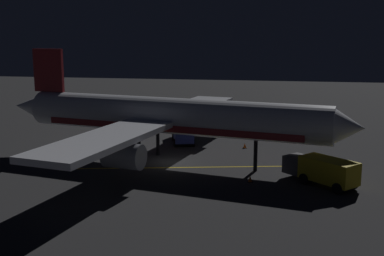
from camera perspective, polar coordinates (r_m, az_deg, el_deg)
The scene contains 8 objects.
ground_plane at distance 47.13m, azimuth -2.40°, elevation -4.22°, with size 180.00×180.00×0.20m, color #2E2E30.
apron_guide_stripe at distance 45.38m, azimuth 2.24°, elevation -4.67°, with size 0.24×26.79×0.01m, color gold.
airliner at distance 46.41m, azimuth -3.12°, elevation 1.26°, with size 35.41×36.45×10.89m.
baggage_truck at distance 41.20m, azimuth 15.26°, elevation -4.92°, with size 5.87×6.23×2.32m.
catering_truck at distance 55.63m, azimuth -1.13°, elevation -0.51°, with size 6.79×3.84×2.22m.
ground_crew_worker at distance 41.29m, azimuth 13.37°, elevation -5.28°, with size 0.40×0.40×1.74m.
traffic_cone_near_left at distance 53.23m, azimuth 6.31°, elevation -2.12°, with size 0.50×0.50×0.55m.
traffic_cone_near_right at distance 41.07m, azimuth 6.94°, elevation -6.07°, with size 0.50×0.50×0.55m.
Camera 1 is at (44.31, 10.38, 12.17)m, focal length 44.73 mm.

